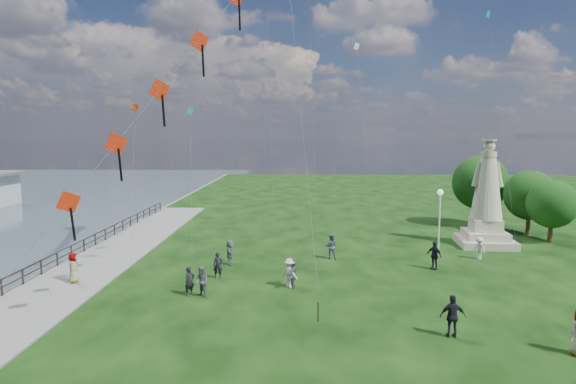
{
  "coord_description": "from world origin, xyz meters",
  "views": [
    {
      "loc": [
        -0.5,
        -18.65,
        8.59
      ],
      "look_at": [
        -1.0,
        8.0,
        5.5
      ],
      "focal_mm": 30.0,
      "sensor_mm": 36.0,
      "label": 1
    }
  ],
  "objects_px": {
    "statue": "(486,206)",
    "person_8": "(479,248)",
    "person_3": "(453,316)",
    "person_11": "(292,272)",
    "lamppost": "(440,207)",
    "person_1": "(202,282)",
    "person_6": "(218,265)",
    "person_0": "(189,281)",
    "person_5": "(230,252)",
    "person_7": "(331,246)",
    "person_10": "(73,269)",
    "person_2": "(290,273)",
    "person_9": "(434,255)"
  },
  "relations": [
    {
      "from": "person_1",
      "to": "person_3",
      "type": "distance_m",
      "value": 12.81
    },
    {
      "from": "person_8",
      "to": "person_0",
      "type": "bearing_deg",
      "value": -96.11
    },
    {
      "from": "statue",
      "to": "person_5",
      "type": "height_order",
      "value": "statue"
    },
    {
      "from": "person_5",
      "to": "person_8",
      "type": "relative_size",
      "value": 1.06
    },
    {
      "from": "person_5",
      "to": "person_11",
      "type": "bearing_deg",
      "value": -142.93
    },
    {
      "from": "person_5",
      "to": "person_6",
      "type": "xyz_separation_m",
      "value": [
        -0.29,
        -3.15,
        -0.04
      ]
    },
    {
      "from": "lamppost",
      "to": "person_10",
      "type": "distance_m",
      "value": 25.07
    },
    {
      "from": "person_5",
      "to": "person_7",
      "type": "distance_m",
      "value": 7.13
    },
    {
      "from": "statue",
      "to": "person_11",
      "type": "relative_size",
      "value": 4.7
    },
    {
      "from": "person_2",
      "to": "person_8",
      "type": "relative_size",
      "value": 1.09
    },
    {
      "from": "person_9",
      "to": "person_0",
      "type": "bearing_deg",
      "value": -106.32
    },
    {
      "from": "person_1",
      "to": "person_10",
      "type": "bearing_deg",
      "value": -151.91
    },
    {
      "from": "person_1",
      "to": "person_7",
      "type": "height_order",
      "value": "person_7"
    },
    {
      "from": "person_8",
      "to": "person_6",
      "type": "bearing_deg",
      "value": -104.2
    },
    {
      "from": "person_2",
      "to": "person_3",
      "type": "distance_m",
      "value": 9.73
    },
    {
      "from": "statue",
      "to": "person_7",
      "type": "distance_m",
      "value": 13.39
    },
    {
      "from": "lamppost",
      "to": "person_7",
      "type": "height_order",
      "value": "lamppost"
    },
    {
      "from": "person_2",
      "to": "person_9",
      "type": "xyz_separation_m",
      "value": [
        9.31,
        4.01,
        0.07
      ]
    },
    {
      "from": "person_1",
      "to": "person_6",
      "type": "xyz_separation_m",
      "value": [
        0.32,
        3.45,
        -0.04
      ]
    },
    {
      "from": "person_2",
      "to": "person_11",
      "type": "height_order",
      "value": "person_11"
    },
    {
      "from": "person_6",
      "to": "person_10",
      "type": "bearing_deg",
      "value": -176.33
    },
    {
      "from": "person_1",
      "to": "person_8",
      "type": "bearing_deg",
      "value": 67.9
    },
    {
      "from": "person_2",
      "to": "person_6",
      "type": "relative_size",
      "value": 1.08
    },
    {
      "from": "person_6",
      "to": "statue",
      "type": "bearing_deg",
      "value": 19.43
    },
    {
      "from": "statue",
      "to": "person_6",
      "type": "bearing_deg",
      "value": -149.03
    },
    {
      "from": "person_1",
      "to": "person_8",
      "type": "height_order",
      "value": "person_1"
    },
    {
      "from": "person_1",
      "to": "person_11",
      "type": "xyz_separation_m",
      "value": [
        4.84,
        1.75,
        0.05
      ]
    },
    {
      "from": "person_0",
      "to": "person_9",
      "type": "xyz_separation_m",
      "value": [
        14.72,
        5.48,
        0.13
      ]
    },
    {
      "from": "person_3",
      "to": "person_11",
      "type": "bearing_deg",
      "value": -42.51
    },
    {
      "from": "lamppost",
      "to": "person_1",
      "type": "bearing_deg",
      "value": -146.65
    },
    {
      "from": "person_5",
      "to": "lamppost",
      "type": "bearing_deg",
      "value": -80.25
    },
    {
      "from": "person_7",
      "to": "person_10",
      "type": "distance_m",
      "value": 16.65
    },
    {
      "from": "person_10",
      "to": "lamppost",
      "type": "bearing_deg",
      "value": -83.03
    },
    {
      "from": "lamppost",
      "to": "person_0",
      "type": "bearing_deg",
      "value": -148.31
    },
    {
      "from": "person_6",
      "to": "person_11",
      "type": "height_order",
      "value": "person_11"
    },
    {
      "from": "person_1",
      "to": "person_3",
      "type": "xyz_separation_m",
      "value": [
        11.79,
        -5.0,
        0.1
      ]
    },
    {
      "from": "person_0",
      "to": "person_5",
      "type": "xyz_separation_m",
      "value": [
        1.31,
        6.4,
        0.04
      ]
    },
    {
      "from": "person_0",
      "to": "person_1",
      "type": "xyz_separation_m",
      "value": [
        0.7,
        -0.2,
        0.04
      ]
    },
    {
      "from": "person_0",
      "to": "person_9",
      "type": "distance_m",
      "value": 15.7
    },
    {
      "from": "lamppost",
      "to": "person_6",
      "type": "distance_m",
      "value": 16.98
    },
    {
      "from": "person_0",
      "to": "person_1",
      "type": "relative_size",
      "value": 0.96
    },
    {
      "from": "lamppost",
      "to": "person_8",
      "type": "distance_m",
      "value": 3.98
    },
    {
      "from": "person_2",
      "to": "person_8",
      "type": "distance_m",
      "value": 14.8
    },
    {
      "from": "statue",
      "to": "lamppost",
      "type": "height_order",
      "value": "statue"
    },
    {
      "from": "statue",
      "to": "person_8",
      "type": "xyz_separation_m",
      "value": [
        -2.06,
        -4.32,
        -2.36
      ]
    },
    {
      "from": "person_2",
      "to": "person_11",
      "type": "xyz_separation_m",
      "value": [
        0.13,
        0.08,
        0.03
      ]
    },
    {
      "from": "person_2",
      "to": "person_3",
      "type": "height_order",
      "value": "person_3"
    },
    {
      "from": "person_1",
      "to": "person_3",
      "type": "relative_size",
      "value": 0.89
    },
    {
      "from": "person_2",
      "to": "person_10",
      "type": "bearing_deg",
      "value": 40.64
    },
    {
      "from": "person_1",
      "to": "person_0",
      "type": "bearing_deg",
      "value": -153.44
    }
  ]
}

